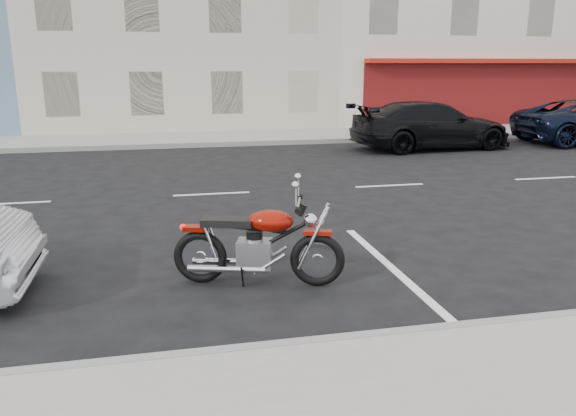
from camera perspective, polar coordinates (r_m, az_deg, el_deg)
ground at (r=12.27m, az=1.59°, el=1.87°), size 120.00×120.00×0.00m
sidewalk_far at (r=20.60m, az=-18.20°, el=6.47°), size 80.00×3.40×0.15m
curb_far at (r=18.92m, az=-18.69°, el=5.80°), size 80.00×0.12×0.16m
fire_hydrant at (r=25.11m, az=24.39°, el=8.26°), size 0.20×0.20×0.72m
motorcycle at (r=6.85m, az=3.25°, el=-4.10°), size 2.07×0.90×1.07m
car_far at (r=18.76m, az=14.33°, el=8.14°), size 5.36×2.50×1.52m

